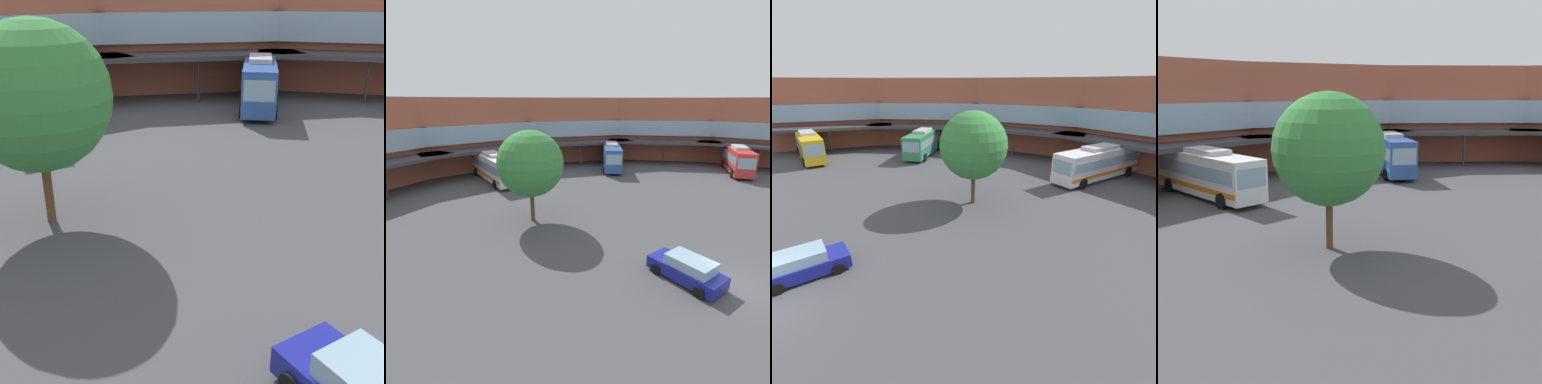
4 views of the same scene
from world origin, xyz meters
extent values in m
cube|color=#AD5942|center=(0.00, 39.72, 5.31)|extent=(18.17, 6.00, 10.63)
cube|color=#8CADC6|center=(0.00, 39.12, 5.67)|extent=(16.35, 6.24, 2.48)
cube|color=#38383D|center=(0.00, 34.72, 3.54)|extent=(18.17, 4.00, 0.40)
cylinder|color=#2D2D33|center=(0.00, 33.12, 1.77)|extent=(0.20, 0.20, 3.54)
cube|color=#AD5942|center=(-16.05, 36.34, 5.31)|extent=(19.04, 12.83, 10.63)
cube|color=#8CADC6|center=(-15.80, 35.79, 5.67)|extent=(17.48, 12.31, 2.48)
cube|color=#38383D|center=(-14.03, 31.76, 3.54)|extent=(18.24, 11.00, 0.40)
cylinder|color=#2D2D33|center=(-13.38, 30.30, 1.77)|extent=(0.20, 0.20, 3.54)
cube|color=#AD5942|center=(-29.36, 26.76, 5.31)|extent=(16.67, 17.47, 10.63)
cube|color=#8CADC6|center=(-28.91, 26.35, 5.67)|extent=(15.63, 16.29, 2.48)
cube|color=#38383D|center=(-25.66, 23.39, 3.54)|extent=(15.20, 16.12, 0.40)
cylinder|color=#2D2D33|center=(-24.48, 22.31, 1.77)|extent=(0.20, 0.20, 3.54)
cube|color=#AD5942|center=(-37.66, 12.62, 5.31)|extent=(11.46, 19.13, 10.63)
cube|color=#8CADC6|center=(-37.10, 12.43, 5.67)|extent=(11.11, 17.49, 2.48)
cube|color=#38383D|center=(-32.92, 11.03, 3.54)|extent=(9.57, 18.50, 0.40)
cylinder|color=#2D2D33|center=(-31.41, 10.52, 1.77)|extent=(0.20, 0.20, 3.54)
cube|color=white|center=(-1.13, 30.70, 1.85)|extent=(3.61, 11.87, 3.00)
cube|color=#8CADC6|center=(-1.13, 30.70, 2.21)|extent=(3.60, 11.18, 0.96)
cube|color=orange|center=(-1.13, 30.70, 1.01)|extent=(3.62, 11.64, 0.36)
cube|color=#8CADC6|center=(-1.65, 24.93, 2.21)|extent=(2.26, 0.32, 1.32)
cube|color=#B2B2B7|center=(-1.13, 30.70, 3.53)|extent=(2.17, 4.35, 0.36)
cylinder|color=black|center=(-0.21, 26.63, 0.55)|extent=(0.40, 1.12, 1.10)
cylinder|color=black|center=(-2.77, 26.86, 0.55)|extent=(0.40, 1.12, 1.10)
cylinder|color=black|center=(0.51, 34.54, 0.55)|extent=(0.40, 1.12, 1.10)
cylinder|color=black|center=(-2.06, 34.77, 0.55)|extent=(0.40, 1.12, 1.10)
cube|color=gold|center=(-29.83, 7.36, 1.89)|extent=(11.69, 3.24, 3.08)
cube|color=#8CADC6|center=(-29.83, 7.36, 2.26)|extent=(11.00, 3.25, 0.99)
cube|color=black|center=(-29.83, 7.36, 1.03)|extent=(11.46, 3.25, 0.37)
cube|color=#8CADC6|center=(-24.11, 6.98, 2.26)|extent=(0.26, 2.19, 1.36)
cube|color=#B2B2B7|center=(-29.83, 7.36, 3.61)|extent=(4.26, 2.01, 0.36)
cylinder|color=black|center=(-25.83, 8.34, 0.55)|extent=(1.12, 0.37, 1.10)
cylinder|color=black|center=(-25.99, 5.86, 0.55)|extent=(1.12, 0.37, 1.10)
cylinder|color=black|center=(-33.66, 8.86, 0.55)|extent=(1.12, 0.37, 1.10)
cylinder|color=black|center=(-33.83, 6.39, 0.55)|extent=(1.12, 0.37, 1.10)
cube|color=#338C4C|center=(-22.35, 21.08, 1.85)|extent=(8.88, 9.30, 2.99)
cube|color=#8CADC6|center=(-22.35, 21.08, 2.21)|extent=(8.50, 8.88, 0.96)
cube|color=#267FBF|center=(-22.35, 21.08, 1.01)|extent=(8.76, 9.16, 0.36)
cube|color=#8CADC6|center=(-18.89, 17.33, 2.21)|extent=(1.73, 1.62, 1.32)
cube|color=#B2B2B7|center=(-22.35, 21.08, 3.52)|extent=(3.83, 3.94, 0.36)
cylinder|color=black|center=(-19.03, 19.37, 0.55)|extent=(0.97, 1.01, 1.10)
cylinder|color=black|center=(-20.91, 17.64, 0.55)|extent=(0.97, 1.01, 1.10)
cylinder|color=black|center=(-23.80, 24.51, 0.55)|extent=(0.97, 1.01, 1.10)
cylinder|color=black|center=(-25.67, 22.78, 0.55)|extent=(0.97, 1.01, 1.10)
cube|color=navy|center=(-1.84, 2.11, 0.55)|extent=(1.97, 4.47, 0.75)
cube|color=#8CADC6|center=(-1.85, 1.86, 1.23)|extent=(1.68, 2.70, 0.60)
cylinder|color=black|center=(-2.68, 3.60, 0.33)|extent=(0.25, 0.67, 0.66)
cylinder|color=black|center=(-0.88, 3.53, 0.33)|extent=(0.25, 0.67, 0.66)
cylinder|color=black|center=(-2.79, 0.69, 0.33)|extent=(0.25, 0.67, 0.66)
cylinder|color=black|center=(-1.00, 0.62, 0.33)|extent=(0.25, 0.67, 0.66)
cylinder|color=brown|center=(-4.15, 15.73, 1.78)|extent=(0.36, 0.36, 3.56)
sphere|color=#38843D|center=(-4.15, 15.73, 5.11)|extent=(5.64, 5.64, 5.64)
camera|label=1|loc=(-9.32, -2.07, 8.85)|focal=44.85mm
camera|label=2|loc=(-16.29, -5.50, 10.25)|focal=27.26mm
camera|label=3|loc=(13.68, 1.26, 9.97)|focal=26.32mm
camera|label=4|loc=(-21.23, 0.36, 7.93)|focal=43.85mm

